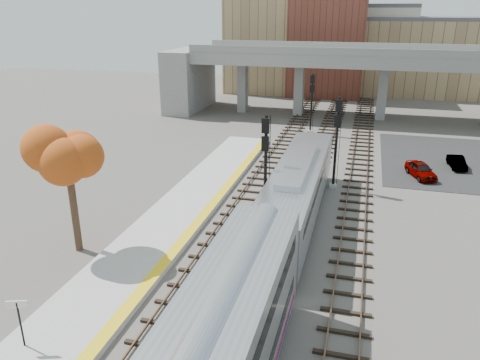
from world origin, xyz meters
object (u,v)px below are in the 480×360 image
at_px(signal_mast_mid, 336,143).
at_px(car_a, 421,170).
at_px(tree, 67,157).
at_px(signal_mast_near, 265,170).
at_px(signal_mast_far, 311,104).
at_px(car_b, 457,162).
at_px(locomotive, 297,190).

height_order(signal_mast_mid, car_a, signal_mast_mid).
bearing_deg(tree, signal_mast_mid, 46.07).
bearing_deg(signal_mast_near, signal_mast_far, 90.00).
distance_m(signal_mast_far, tree, 34.01).
height_order(tree, car_b, tree).
bearing_deg(car_a, signal_mast_mid, -168.48).
xyz_separation_m(signal_mast_mid, signal_mast_far, (-4.10, 17.46, -0.41)).
xyz_separation_m(locomotive, signal_mast_far, (-2.10, 24.57, 1.15)).
height_order(signal_mast_near, signal_mast_far, signal_mast_near).
distance_m(signal_mast_mid, car_a, 9.07).
height_order(signal_mast_far, car_a, signal_mast_far).
bearing_deg(car_b, car_a, -140.44).
bearing_deg(signal_mast_mid, signal_mast_far, 103.21).
distance_m(locomotive, tree, 15.04).
bearing_deg(car_b, signal_mast_near, -138.47).
bearing_deg(locomotive, tree, -147.78).
relative_size(signal_mast_far, car_b, 2.08).
xyz_separation_m(signal_mast_mid, car_b, (10.70, 8.01, -3.24)).
distance_m(signal_mast_far, car_b, 17.79).
height_order(locomotive, tree, tree).
distance_m(locomotive, signal_mast_near, 2.78).
relative_size(signal_mast_near, car_a, 1.94).
relative_size(tree, car_b, 2.45).
height_order(signal_mast_mid, tree, tree).
relative_size(tree, car_a, 2.08).
bearing_deg(signal_mast_far, signal_mast_mid, -76.79).
bearing_deg(signal_mast_far, tree, -107.54).
bearing_deg(tree, locomotive, 32.22).
relative_size(locomotive, tree, 2.33).
bearing_deg(car_a, signal_mast_far, 110.75).
bearing_deg(car_b, signal_mast_mid, -148.92).
relative_size(locomotive, signal_mast_far, 2.74).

